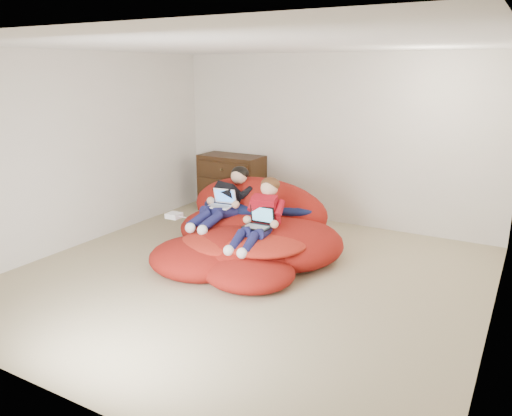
{
  "coord_description": "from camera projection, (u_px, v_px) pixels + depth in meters",
  "views": [
    {
      "loc": [
        2.67,
        -4.49,
        2.26
      ],
      "look_at": [
        -0.1,
        0.39,
        0.7
      ],
      "focal_mm": 35.0,
      "sensor_mm": 36.0,
      "label": 1
    }
  ],
  "objects": [
    {
      "name": "younger_boy",
      "position": [
        261.0,
        214.0,
        5.79
      ],
      "size": [
        0.34,
        0.97,
        0.74
      ],
      "color": "#AA0F1B",
      "rests_on": "beanbag_pile"
    },
    {
      "name": "laptop_black",
      "position": [
        260.0,
        221.0,
        5.78
      ],
      "size": [
        0.31,
        0.26,
        0.23
      ],
      "color": "black",
      "rests_on": "younger_boy"
    },
    {
      "name": "laptop_white",
      "position": [
        222.0,
        202.0,
        6.39
      ],
      "size": [
        0.33,
        0.31,
        0.22
      ],
      "color": "white",
      "rests_on": "older_boy"
    },
    {
      "name": "cream_pillow",
      "position": [
        241.0,
        188.0,
        7.17
      ],
      "size": [
        0.47,
        0.3,
        0.3
      ],
      "primitive_type": "ellipsoid",
      "color": "beige",
      "rests_on": "beanbag_pile"
    },
    {
      "name": "power_adapter",
      "position": [
        174.0,
        215.0,
        6.52
      ],
      "size": [
        0.18,
        0.18,
        0.07
      ],
      "primitive_type": "cube",
      "rotation": [
        0.0,
        0.0,
        0.02
      ],
      "color": "white",
      "rests_on": "beanbag_pile"
    },
    {
      "name": "older_boy",
      "position": [
        227.0,
        197.0,
        6.48
      ],
      "size": [
        0.42,
        1.19,
        0.66
      ],
      "color": "black",
      "rests_on": "beanbag_pile"
    },
    {
      "name": "dresser",
      "position": [
        231.0,
        184.0,
        8.14
      ],
      "size": [
        1.04,
        0.58,
        0.93
      ],
      "color": "#311E0D",
      "rests_on": "ground"
    },
    {
      "name": "beanbag_pile",
      "position": [
        250.0,
        233.0,
        6.32
      ],
      "size": [
        2.4,
        2.35,
        0.93
      ],
      "color": "#A01912",
      "rests_on": "ground"
    },
    {
      "name": "room_shell",
      "position": [
        247.0,
        259.0,
        5.58
      ],
      "size": [
        5.1,
        5.1,
        2.77
      ],
      "color": "tan",
      "rests_on": "ground"
    }
  ]
}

